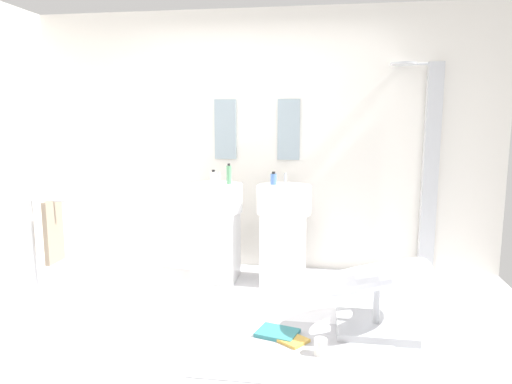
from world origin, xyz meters
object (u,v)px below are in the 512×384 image
pedestal_sink_right (284,230)px  coffee_mug (321,347)px  soap_bottle_blue (274,179)px  towel_rack (50,234)px  magazine_teal (277,333)px  soap_bottle_white (213,179)px  soap_bottle_green (229,175)px  pedestal_sink_left (216,227)px  lounge_chair (377,284)px  shower_column (429,166)px  magazine_ochre (289,339)px

pedestal_sink_right → coffee_mug: 1.48m
coffee_mug → soap_bottle_blue: (-0.48, 1.43, 0.91)m
towel_rack → magazine_teal: 1.94m
magazine_teal → soap_bottle_blue: size_ratio=2.31×
soap_bottle_blue → soap_bottle_white: soap_bottle_white is taller
magazine_teal → soap_bottle_green: bearing=132.6°
pedestal_sink_left → soap_bottle_white: bearing=-84.0°
pedestal_sink_left → towel_rack: (-1.12, -0.93, 0.12)m
towel_rack → soap_bottle_green: soap_bottle_green is taller
towel_rack → soap_bottle_blue: soap_bottle_blue is taller
pedestal_sink_left → lounge_chair: (1.41, -0.92, -0.16)m
shower_column → soap_bottle_blue: shower_column is taller
towel_rack → lounge_chair: bearing=0.2°
pedestal_sink_right → soap_bottle_green: (-0.52, 0.03, 0.50)m
coffee_mug → towel_rack: bearing=168.5°
magazine_ochre → soap_bottle_green: bearing=155.2°
lounge_chair → soap_bottle_blue: bearing=131.6°
shower_column → soap_bottle_green: shower_column is taller
pedestal_sink_left → towel_rack: bearing=-140.4°
magazine_ochre → soap_bottle_white: size_ratio=1.60×
pedestal_sink_left → magazine_teal: (0.71, -1.13, -0.48)m
magazine_teal → soap_bottle_white: bearing=140.8°
soap_bottle_green → pedestal_sink_right: bearing=-3.1°
coffee_mug → magazine_teal: bearing=142.6°
towel_rack → magazine_ochre: 2.04m
soap_bottle_green → magazine_teal: bearing=-63.1°
magazine_ochre → magazine_teal: bearing=179.1°
soap_bottle_white → pedestal_sink_left: bearing=96.0°
shower_column → towel_rack: shower_column is taller
pedestal_sink_right → soap_bottle_blue: size_ratio=8.47×
coffee_mug → magazine_ochre: bearing=142.5°
soap_bottle_white → shower_column: bearing=15.3°
pedestal_sink_left → soap_bottle_white: (0.01, -0.14, 0.48)m
soap_bottle_green → soap_bottle_blue: soap_bottle_green is taller
pedestal_sink_left → pedestal_sink_right: same height
pedestal_sink_right → pedestal_sink_left: bearing=180.0°
magazine_ochre → coffee_mug: size_ratio=2.26×
magazine_teal → soap_bottle_white: 1.55m
pedestal_sink_right → magazine_teal: (0.07, -1.13, -0.48)m
shower_column → soap_bottle_green: size_ratio=10.61×
towel_rack → coffee_mug: (2.14, -0.44, -0.57)m
magazine_ochre → pedestal_sink_left: bearing=160.0°
soap_bottle_green → towel_rack: bearing=-142.5°
coffee_mug → soap_bottle_white: size_ratio=0.71×
soap_bottle_white → magazine_ochre: bearing=-53.3°
soap_bottle_blue → magazine_ochre: bearing=-78.3°
pedestal_sink_right → soap_bottle_white: bearing=-167.3°
soap_bottle_blue → lounge_chair: bearing=-48.4°
magazine_teal → soap_bottle_blue: soap_bottle_blue is taller
towel_rack → coffee_mug: bearing=-11.5°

